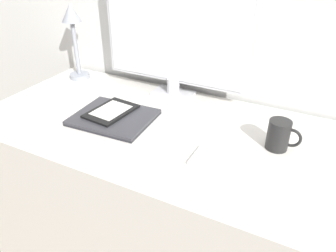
% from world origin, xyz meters
% --- Properties ---
extents(desk, '(1.40, 0.69, 0.73)m').
position_xyz_m(desk, '(0.00, 0.19, 0.36)').
color(desk, silver).
rests_on(desk, ground_plane).
extents(monitor, '(0.64, 0.11, 0.46)m').
position_xyz_m(monitor, '(-0.07, 0.46, 0.97)').
color(monitor, silver).
rests_on(monitor, desk).
extents(keyboard, '(0.28, 0.11, 0.01)m').
position_xyz_m(keyboard, '(0.33, 0.07, 0.74)').
color(keyboard, silver).
rests_on(keyboard, desk).
extents(laptop, '(0.30, 0.25, 0.02)m').
position_xyz_m(laptop, '(-0.18, 0.15, 0.74)').
color(laptop, '#232328').
rests_on(laptop, desk).
extents(ereader, '(0.15, 0.21, 0.01)m').
position_xyz_m(ereader, '(-0.20, 0.17, 0.75)').
color(ereader, black).
rests_on(ereader, laptop).
extents(desk_lamp, '(0.10, 0.10, 0.35)m').
position_xyz_m(desk_lamp, '(-0.58, 0.43, 0.96)').
color(desk_lamp, '#999EA8').
rests_on(desk_lamp, desk).
extents(coffee_mug, '(0.11, 0.07, 0.10)m').
position_xyz_m(coffee_mug, '(0.42, 0.24, 0.78)').
color(coffee_mug, black).
rests_on(coffee_mug, desk).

